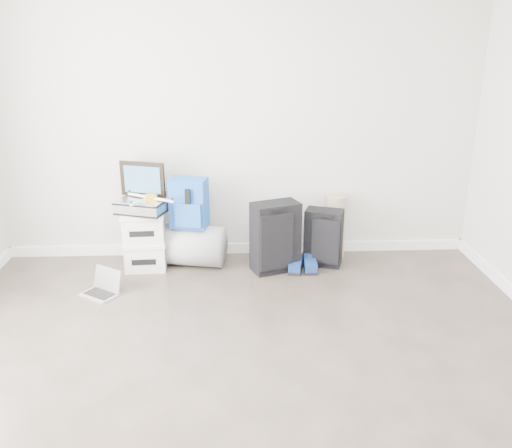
{
  "coord_description": "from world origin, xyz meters",
  "views": [
    {
      "loc": [
        -0.06,
        -2.51,
        2.08
      ],
      "look_at": [
        0.14,
        1.9,
        0.51
      ],
      "focal_mm": 38.0,
      "sensor_mm": 36.0,
      "label": 1
    }
  ],
  "objects_px": {
    "briefcase": "(142,206)",
    "large_suitcase": "(275,237)",
    "duffel_bag": "(191,245)",
    "laptop": "(103,288)",
    "boxes_stack": "(145,240)",
    "carry_on": "(324,238)"
  },
  "relations": [
    {
      "from": "briefcase",
      "to": "large_suitcase",
      "type": "bearing_deg",
      "value": 13.61
    },
    {
      "from": "duffel_bag",
      "to": "laptop",
      "type": "bearing_deg",
      "value": -128.37
    },
    {
      "from": "large_suitcase",
      "to": "briefcase",
      "type": "bearing_deg",
      "value": 154.79
    },
    {
      "from": "boxes_stack",
      "to": "laptop",
      "type": "distance_m",
      "value": 0.63
    },
    {
      "from": "boxes_stack",
      "to": "carry_on",
      "type": "relative_size",
      "value": 1.02
    },
    {
      "from": "boxes_stack",
      "to": "large_suitcase",
      "type": "relative_size",
      "value": 0.85
    },
    {
      "from": "boxes_stack",
      "to": "duffel_bag",
      "type": "relative_size",
      "value": 0.88
    },
    {
      "from": "briefcase",
      "to": "carry_on",
      "type": "relative_size",
      "value": 0.78
    },
    {
      "from": "briefcase",
      "to": "carry_on",
      "type": "xyz_separation_m",
      "value": [
        1.65,
        0.01,
        -0.34
      ]
    },
    {
      "from": "briefcase",
      "to": "large_suitcase",
      "type": "xyz_separation_m",
      "value": [
        1.19,
        -0.1,
        -0.28
      ]
    },
    {
      "from": "carry_on",
      "to": "laptop",
      "type": "xyz_separation_m",
      "value": [
        -1.95,
        -0.52,
        -0.22
      ]
    },
    {
      "from": "large_suitcase",
      "to": "carry_on",
      "type": "height_order",
      "value": "large_suitcase"
    },
    {
      "from": "briefcase",
      "to": "laptop",
      "type": "distance_m",
      "value": 0.81
    },
    {
      "from": "boxes_stack",
      "to": "duffel_bag",
      "type": "bearing_deg",
      "value": 6.28
    },
    {
      "from": "large_suitcase",
      "to": "carry_on",
      "type": "relative_size",
      "value": 1.2
    },
    {
      "from": "briefcase",
      "to": "large_suitcase",
      "type": "distance_m",
      "value": 1.23
    },
    {
      "from": "briefcase",
      "to": "duffel_bag",
      "type": "relative_size",
      "value": 0.67
    },
    {
      "from": "boxes_stack",
      "to": "briefcase",
      "type": "height_order",
      "value": "briefcase"
    },
    {
      "from": "boxes_stack",
      "to": "briefcase",
      "type": "bearing_deg",
      "value": 177.33
    },
    {
      "from": "duffel_bag",
      "to": "boxes_stack",
      "type": "bearing_deg",
      "value": -158.91
    },
    {
      "from": "laptop",
      "to": "briefcase",
      "type": "bearing_deg",
      "value": 95.27
    },
    {
      "from": "briefcase",
      "to": "carry_on",
      "type": "height_order",
      "value": "briefcase"
    }
  ]
}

